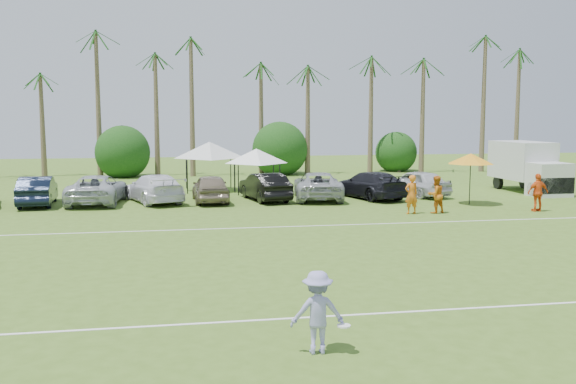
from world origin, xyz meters
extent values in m
plane|color=#43651E|center=(0.00, 0.00, 0.00)|extent=(120.00, 120.00, 0.00)
cube|color=white|center=(0.00, 2.00, 0.01)|extent=(80.00, 0.10, 0.01)
cube|color=white|center=(0.00, 14.00, 0.01)|extent=(80.00, 0.10, 0.01)
cone|color=brown|center=(-12.00, 38.00, 5.00)|extent=(0.44, 0.44, 10.00)
cone|color=brown|center=(-8.00, 38.00, 5.50)|extent=(0.44, 0.44, 11.00)
cone|color=brown|center=(-4.00, 38.00, 4.00)|extent=(0.44, 0.44, 8.00)
cone|color=brown|center=(0.00, 38.00, 4.50)|extent=(0.44, 0.44, 9.00)
cone|color=brown|center=(4.00, 38.00, 5.00)|extent=(0.44, 0.44, 10.00)
cone|color=brown|center=(8.00, 38.00, 5.50)|extent=(0.44, 0.44, 11.00)
cone|color=brown|center=(13.00, 38.00, 4.00)|extent=(0.44, 0.44, 8.00)
cone|color=brown|center=(18.00, 38.00, 4.50)|extent=(0.44, 0.44, 9.00)
cone|color=brown|center=(23.00, 38.00, 5.00)|extent=(0.44, 0.44, 10.00)
cone|color=brown|center=(27.00, 38.00, 5.50)|extent=(0.44, 0.44, 11.00)
cylinder|color=brown|center=(-6.00, 39.00, 0.70)|extent=(0.30, 0.30, 1.40)
sphere|color=#123B10|center=(-6.00, 39.00, 1.80)|extent=(4.00, 4.00, 4.00)
cylinder|color=brown|center=(6.00, 39.00, 0.70)|extent=(0.30, 0.30, 1.40)
sphere|color=#123B10|center=(6.00, 39.00, 1.80)|extent=(4.00, 4.00, 4.00)
cylinder|color=brown|center=(16.00, 39.00, 0.70)|extent=(0.30, 0.30, 1.40)
sphere|color=#123B10|center=(16.00, 39.00, 1.80)|extent=(4.00, 4.00, 4.00)
imported|color=orange|center=(8.81, 16.47, 0.92)|extent=(0.73, 0.54, 1.85)
imported|color=orange|center=(10.03, 16.46, 0.89)|extent=(1.01, 0.88, 1.79)
imported|color=#EC591A|center=(15.12, 16.12, 0.92)|extent=(1.10, 0.50, 1.84)
cube|color=silver|center=(18.93, 24.25, 1.88)|extent=(2.39, 4.27, 2.29)
cube|color=silver|center=(18.99, 21.32, 0.96)|extent=(2.14, 1.70, 1.92)
cube|color=black|center=(19.01, 20.63, 0.69)|extent=(2.11, 0.32, 0.92)
cube|color=#E5590C|center=(20.08, 24.28, 1.47)|extent=(0.05, 1.47, 0.82)
cylinder|color=black|center=(18.07, 21.48, 0.41)|extent=(0.29, 0.83, 0.82)
cylinder|color=black|center=(19.91, 21.52, 0.41)|extent=(0.29, 0.83, 0.82)
cylinder|color=black|center=(17.99, 25.33, 0.41)|extent=(0.29, 0.83, 0.82)
cylinder|color=black|center=(19.82, 25.37, 0.41)|extent=(0.29, 0.83, 0.82)
cylinder|color=black|center=(-1.44, 26.13, 1.01)|extent=(0.06, 0.06, 2.01)
cylinder|color=black|center=(1.37, 26.13, 1.01)|extent=(0.06, 0.06, 2.01)
cylinder|color=black|center=(-1.44, 28.95, 1.01)|extent=(0.06, 0.06, 2.01)
cylinder|color=black|center=(1.37, 28.95, 1.01)|extent=(0.06, 0.06, 2.01)
pyramid|color=silver|center=(-0.04, 27.54, 3.02)|extent=(4.35, 4.35, 1.01)
cylinder|color=black|center=(1.46, 24.88, 0.88)|extent=(0.06, 0.06, 1.76)
cylinder|color=black|center=(3.90, 24.88, 0.88)|extent=(0.06, 0.06, 1.76)
cylinder|color=black|center=(1.46, 27.33, 0.88)|extent=(0.06, 0.06, 1.76)
cylinder|color=black|center=(3.90, 27.33, 0.88)|extent=(0.06, 0.06, 1.76)
pyramid|color=white|center=(2.68, 26.10, 2.64)|extent=(3.80, 3.80, 0.88)
cylinder|color=black|center=(12.96, 18.95, 1.20)|extent=(0.05, 0.05, 2.40)
cone|color=orange|center=(12.96, 18.95, 2.40)|extent=(2.40, 2.40, 0.55)
imported|color=#9794D2|center=(0.52, -0.17, 0.82)|extent=(1.10, 0.69, 1.65)
cylinder|color=white|center=(1.01, -0.32, 0.57)|extent=(0.27, 0.27, 0.03)
imported|color=black|center=(-9.19, 22.62, 0.76)|extent=(1.95, 4.70, 1.51)
imported|color=#B7BCC2|center=(-6.23, 22.76, 0.76)|extent=(2.91, 5.62, 1.51)
imported|color=white|center=(-3.26, 22.72, 0.76)|extent=(3.69, 5.62, 1.51)
imported|color=#82725D|center=(-0.30, 22.27, 0.76)|extent=(1.91, 4.49, 1.51)
imported|color=black|center=(2.66, 22.44, 0.76)|extent=(2.48, 4.82, 1.51)
imported|color=#A6A8AB|center=(5.63, 22.40, 0.76)|extent=(3.33, 5.77, 1.51)
imported|color=black|center=(8.59, 22.30, 0.76)|extent=(3.49, 5.60, 1.51)
imported|color=silver|center=(11.55, 22.80, 0.76)|extent=(3.18, 4.78, 1.51)
camera|label=1|loc=(-2.18, -12.04, 4.66)|focal=40.00mm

